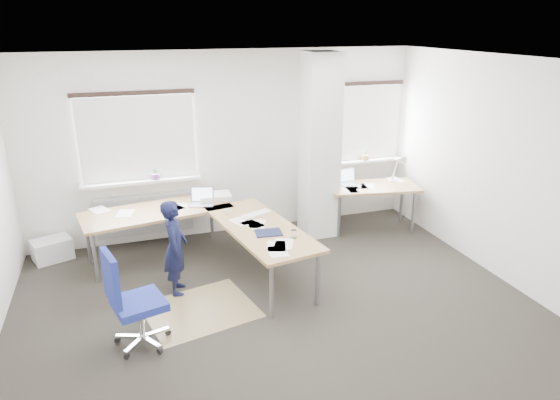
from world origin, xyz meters
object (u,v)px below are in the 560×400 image
object	(u,v)px
desk_main	(209,219)
person	(175,247)
desk_side	(373,188)
task_chair	(137,320)

from	to	relation	value
desk_main	person	size ratio (longest dim) A/B	2.34
desk_main	desk_side	distance (m)	2.76
desk_side	task_chair	xyz separation A→B (m)	(-3.77, -2.02, -0.38)
person	task_chair	bearing A→B (deg)	161.38
desk_main	desk_side	size ratio (longest dim) A/B	1.87
desk_side	task_chair	size ratio (longest dim) A/B	1.37
desk_main	task_chair	xyz separation A→B (m)	(-1.06, -1.52, -0.39)
desk_side	person	world-z (taller)	desk_side
task_chair	desk_main	bearing A→B (deg)	40.62
desk_side	person	xyz separation A→B (m)	(-3.23, -1.04, -0.09)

